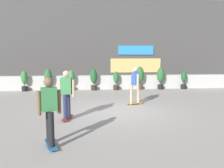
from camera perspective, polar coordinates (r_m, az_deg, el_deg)
The scene contains 14 objects.
ground_plane at distance 9.01m, azimuth 0.90°, elevation -6.89°, with size 48.00×48.00×0.00m, color #A8A093.
planter_wall at distance 14.82m, azimuth -1.64°, elevation 0.47°, with size 18.00×0.40×0.90m, color beige.
building_backdrop at distance 18.74m, azimuth -2.48°, elevation 10.45°, with size 20.00×2.08×6.50m.
potted_plant_0 at distance 14.88m, azimuth -21.24°, elevation 0.93°, with size 0.40×0.40×1.26m.
potted_plant_1 at distance 14.55m, azimuth -15.79°, elevation 1.42°, with size 0.46×0.46×1.39m.
potted_plant_2 at distance 14.37m, azimuth -10.27°, elevation 1.18°, with size 0.41×0.41×1.29m.
potted_plant_3 at distance 14.31m, azimuth -4.64°, elevation 1.46°, with size 0.44×0.44×1.35m.
potted_plant_4 at distance 14.41m, azimuth 1.03°, elevation 0.93°, with size 0.36×0.36×1.18m.
potted_plant_5 at distance 14.64m, azimuth 7.07°, elevation 1.94°, with size 0.50×0.50×1.48m.
potted_plant_6 at distance 15.00m, azimuth 12.19°, elevation 1.80°, with size 0.48×0.48×1.42m.
potted_plant_7 at distance 15.56m, azimuth 17.65°, elevation 1.06°, with size 0.36×0.36×1.18m.
skater_by_wall_left at distance 7.83m, azimuth -11.39°, elevation -2.16°, with size 0.55×0.82×1.70m.
skater_far_right at distance 5.59m, azimuth -15.52°, elevation -6.06°, with size 0.54×0.82×1.70m.
skater_by_wall_right at distance 10.10m, azimuth 5.84°, elevation 0.05°, with size 0.82×0.54×1.70m.
Camera 1 is at (-0.96, -8.69, 2.20)m, focal length 36.23 mm.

